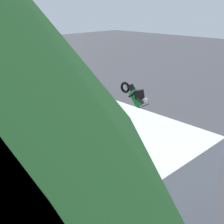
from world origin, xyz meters
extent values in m
plane|color=#38383D|center=(0.00, 0.00, 0.00)|extent=(80.00, 80.00, 0.00)
cube|color=silver|center=(0.63, 4.73, 1.85)|extent=(11.48, 2.84, 2.80)
cube|color=black|center=(0.59, 3.46, 2.41)|extent=(9.58, 0.32, 1.01)
cube|color=orange|center=(0.59, 3.47, 1.29)|extent=(10.04, 0.33, 0.28)
cube|color=black|center=(0.63, 4.73, 0.23)|extent=(10.56, 2.61, 0.45)
torus|color=black|center=(4.59, 3.49, 0.50)|extent=(1.01, 0.35, 1.00)
torus|color=black|center=(-3.40, 3.72, 0.50)|extent=(1.01, 0.35, 1.00)
cylinder|color=black|center=(-0.55, 1.91, 0.47)|extent=(0.13, 0.13, 0.77)
cube|color=black|center=(-0.55, 1.87, 0.05)|extent=(0.12, 0.27, 0.10)
cylinder|color=black|center=(-0.71, 1.90, 0.47)|extent=(0.13, 0.13, 0.77)
cube|color=black|center=(-0.71, 1.86, 0.05)|extent=(0.12, 0.27, 0.10)
cube|color=#D8F233|center=(-0.63, 1.90, 1.17)|extent=(0.40, 0.31, 0.64)
cube|color=silver|center=(-0.63, 1.90, 1.17)|extent=(0.41, 0.32, 0.06)
cylinder|color=#D8F233|center=(-0.39, 1.92, 1.19)|extent=(0.10, 0.10, 0.61)
sphere|color=tan|center=(-0.39, 1.92, 0.88)|extent=(0.10, 0.10, 0.09)
cylinder|color=#D8F233|center=(-0.87, 1.88, 1.19)|extent=(0.10, 0.10, 0.61)
sphere|color=tan|center=(-0.87, 1.88, 0.88)|extent=(0.10, 0.10, 0.09)
sphere|color=tan|center=(-0.63, 1.90, 1.62)|extent=(0.25, 0.25, 0.23)
cylinder|color=black|center=(0.74, 2.21, 0.45)|extent=(0.13, 0.13, 0.74)
cube|color=black|center=(0.73, 2.17, 0.05)|extent=(0.12, 0.27, 0.10)
cylinder|color=black|center=(0.58, 2.22, 0.45)|extent=(0.13, 0.13, 0.74)
cube|color=black|center=(0.57, 2.18, 0.05)|extent=(0.12, 0.27, 0.10)
cube|color=navy|center=(0.66, 2.22, 1.12)|extent=(0.40, 0.30, 0.61)
cylinder|color=navy|center=(0.90, 2.20, 1.14)|extent=(0.10, 0.10, 0.58)
sphere|color=tan|center=(0.90, 2.20, 0.85)|extent=(0.10, 0.10, 0.09)
cylinder|color=navy|center=(0.42, 2.23, 1.14)|extent=(0.10, 0.10, 0.58)
sphere|color=tan|center=(0.42, 2.23, 0.85)|extent=(0.10, 0.10, 0.09)
sphere|color=tan|center=(0.66, 2.22, 1.56)|extent=(0.23, 0.23, 0.22)
cylinder|color=black|center=(1.62, 1.97, 0.49)|extent=(0.13, 0.13, 0.80)
cube|color=black|center=(1.61, 1.93, 0.05)|extent=(0.13, 0.27, 0.10)
cylinder|color=black|center=(1.46, 1.99, 0.49)|extent=(0.13, 0.13, 0.80)
cube|color=black|center=(1.45, 1.95, 0.05)|extent=(0.13, 0.27, 0.10)
cube|color=maroon|center=(1.54, 1.98, 1.22)|extent=(0.41, 0.33, 0.66)
cylinder|color=maroon|center=(1.77, 1.95, 1.24)|extent=(0.10, 0.10, 0.63)
sphere|color=tan|center=(1.77, 1.95, 0.92)|extent=(0.10, 0.10, 0.09)
cylinder|color=maroon|center=(1.30, 2.01, 1.24)|extent=(0.10, 0.10, 0.63)
sphere|color=tan|center=(1.30, 2.01, 0.92)|extent=(0.10, 0.10, 0.09)
sphere|color=tan|center=(1.54, 1.98, 1.69)|extent=(0.27, 0.27, 0.24)
cylinder|color=#473823|center=(2.80, 2.05, 0.49)|extent=(0.15, 0.15, 0.80)
cube|color=black|center=(2.79, 2.01, 0.05)|extent=(0.17, 0.28, 0.10)
cylinder|color=#473823|center=(2.65, 2.09, 0.49)|extent=(0.15, 0.15, 0.80)
cube|color=black|center=(2.64, 2.05, 0.05)|extent=(0.17, 0.28, 0.10)
cube|color=maroon|center=(2.73, 2.07, 1.23)|extent=(0.45, 0.38, 0.67)
cylinder|color=maroon|center=(2.96, 2.00, 1.24)|extent=(0.11, 0.11, 0.64)
sphere|color=tan|center=(2.96, 2.00, 0.92)|extent=(0.11, 0.11, 0.09)
cylinder|color=maroon|center=(2.50, 2.14, 1.24)|extent=(0.11, 0.11, 0.64)
sphere|color=tan|center=(2.50, 2.14, 0.92)|extent=(0.11, 0.11, 0.09)
sphere|color=tan|center=(2.73, 2.07, 1.70)|extent=(0.30, 0.30, 0.24)
torus|color=black|center=(2.60, 2.78, 0.30)|extent=(0.61, 0.20, 0.60)
cylinder|color=silver|center=(2.60, 2.78, 0.30)|extent=(0.13, 0.11, 0.12)
torus|color=black|center=(1.16, 2.60, 0.30)|extent=(0.61, 0.20, 0.60)
cylinder|color=silver|center=(1.16, 2.60, 0.30)|extent=(0.13, 0.13, 0.12)
cylinder|color=silver|center=(2.55, 2.77, 0.65)|extent=(0.32, 0.09, 0.67)
cube|color=#198C33|center=(1.95, 2.70, 0.63)|extent=(0.87, 0.38, 0.36)
cube|color=black|center=(1.48, 2.64, 0.68)|extent=(0.54, 0.28, 0.20)
cylinder|color=silver|center=(1.58, 2.79, 0.42)|extent=(0.46, 0.13, 0.08)
cylinder|color=black|center=(2.50, 2.76, 0.95)|extent=(0.11, 0.58, 0.04)
torus|color=black|center=(1.59, -2.14, 0.30)|extent=(0.60, 0.14, 0.60)
cylinder|color=silver|center=(1.59, -2.14, 0.30)|extent=(0.12, 0.10, 0.12)
torus|color=black|center=(2.50, -2.12, 1.43)|extent=(0.85, 0.15, 0.84)
cylinder|color=silver|center=(2.50, -2.12, 1.43)|extent=(0.12, 0.12, 0.12)
cylinder|color=silver|center=(1.35, -2.15, 0.56)|extent=(0.69, 0.07, 0.26)
cube|color=#198C33|center=(1.74, -2.14, 1.02)|extent=(0.81, 0.30, 0.88)
cube|color=black|center=(2.00, -2.13, 1.42)|extent=(0.49, 0.23, 0.53)
cylinder|color=silver|center=(2.13, -2.27, 1.17)|extent=(0.35, 0.09, 0.40)
cylinder|color=black|center=(1.14, -2.15, 0.78)|extent=(0.05, 0.58, 0.04)
cube|color=black|center=(1.56, -2.14, 1.25)|extent=(0.46, 0.35, 0.51)
sphere|color=white|center=(1.16, -2.15, 1.05)|extent=(0.27, 0.27, 0.26)
cylinder|color=black|center=(1.37, -1.97, 1.03)|extent=(0.46, 0.10, 0.21)
cylinder|color=black|center=(1.91, -1.96, 1.19)|extent=(0.38, 0.11, 0.33)
cylinder|color=black|center=(1.38, -2.33, 1.03)|extent=(0.46, 0.10, 0.21)
cylinder|color=black|center=(1.92, -2.32, 1.19)|extent=(0.38, 0.11, 0.33)
cube|color=white|center=(-2.13, -1.15, 0.00)|extent=(0.13, 3.50, 0.01)
cube|color=white|center=(0.82, -1.15, 0.00)|extent=(0.14, 4.06, 0.01)
cube|color=white|center=(3.78, -1.15, 0.00)|extent=(0.13, 3.65, 0.01)
camera|label=1|loc=(-6.77, 8.18, 5.42)|focal=44.40mm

